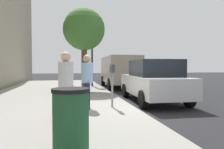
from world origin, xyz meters
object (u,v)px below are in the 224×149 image
(parking_meter, at_px, (112,77))
(trash_bin, at_px, (71,121))
(parked_van_far, at_px, (119,70))
(pedestrian_at_meter, at_px, (87,77))
(traffic_signal, at_px, (94,51))
(pedestrian_bystander, at_px, (66,80))
(parked_sedan_near, at_px, (153,81))
(parking_officer, at_px, (66,76))
(street_tree, at_px, (84,30))

(parking_meter, distance_m, trash_bin, 3.82)
(parking_meter, xyz_separation_m, parked_van_far, (7.85, -2.10, 0.09))
(pedestrian_at_meter, xyz_separation_m, traffic_signal, (7.70, -1.08, 1.41))
(pedestrian_bystander, height_order, parked_sedan_near, pedestrian_bystander)
(parking_meter, height_order, trash_bin, parking_meter)
(parked_sedan_near, xyz_separation_m, traffic_signal, (6.16, 1.83, 1.68))
(pedestrian_at_meter, bearing_deg, parked_sedan_near, 27.58)
(parking_officer, bearing_deg, parking_meter, -6.25)
(parked_van_far, height_order, street_tree, street_tree)
(traffic_signal, distance_m, trash_bin, 11.55)
(parking_meter, bearing_deg, traffic_signal, -1.93)
(parked_sedan_near, height_order, street_tree, street_tree)
(street_tree, bearing_deg, parking_meter, -174.17)
(street_tree, distance_m, traffic_signal, 2.71)
(parking_meter, relative_size, traffic_signal, 0.39)
(parking_officer, bearing_deg, trash_bin, -62.63)
(parked_sedan_near, distance_m, street_tree, 5.31)
(parking_officer, distance_m, parked_van_far, 7.80)
(parking_meter, xyz_separation_m, traffic_signal, (7.74, -0.26, 1.41))
(pedestrian_at_meter, distance_m, traffic_signal, 7.90)
(parked_van_far, bearing_deg, parking_meter, 165.05)
(parking_meter, relative_size, pedestrian_bystander, 0.82)
(parking_officer, xyz_separation_m, trash_bin, (-4.46, -0.14, -0.48))
(street_tree, relative_size, trash_bin, 4.58)
(street_tree, bearing_deg, traffic_signal, -18.65)
(pedestrian_bystander, height_order, parked_van_far, parked_van_far)
(pedestrian_at_meter, bearing_deg, pedestrian_bystander, -114.78)
(pedestrian_at_meter, relative_size, trash_bin, 1.71)
(pedestrian_bystander, relative_size, parked_sedan_near, 0.38)
(parked_sedan_near, relative_size, street_tree, 0.97)
(parked_sedan_near, bearing_deg, street_tree, 35.05)
(pedestrian_at_meter, xyz_separation_m, trash_bin, (-3.58, 0.55, -0.50))
(pedestrian_bystander, xyz_separation_m, traffic_signal, (9.12, -1.73, 1.42))
(parking_meter, distance_m, pedestrian_bystander, 2.02)
(pedestrian_at_meter, height_order, pedestrian_bystander, pedestrian_at_meter)
(parking_meter, distance_m, street_tree, 5.89)
(parking_officer, relative_size, parked_van_far, 0.32)
(parked_sedan_near, relative_size, traffic_signal, 1.24)
(pedestrian_at_meter, bearing_deg, parking_meter, -3.70)
(parking_meter, xyz_separation_m, trash_bin, (-3.53, 1.37, -0.51))
(pedestrian_bystander, distance_m, parked_sedan_near, 4.65)
(parked_sedan_near, bearing_deg, traffic_signal, 16.58)
(parked_van_far, distance_m, street_tree, 4.30)
(parking_meter, xyz_separation_m, parked_sedan_near, (1.59, -2.09, -0.27))
(parking_meter, relative_size, parked_sedan_near, 0.32)
(parked_sedan_near, height_order, trash_bin, parked_sedan_near)
(parked_van_far, bearing_deg, parking_officer, 152.46)
(trash_bin, bearing_deg, parked_van_far, -16.94)
(pedestrian_at_meter, height_order, trash_bin, pedestrian_at_meter)
(pedestrian_bystander, relative_size, parked_van_far, 0.33)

